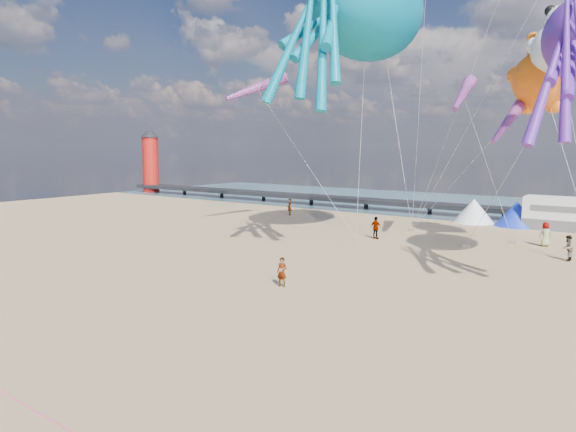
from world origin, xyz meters
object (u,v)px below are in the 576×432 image
at_px(lighthouse, 151,165).
at_px(windsock_left, 257,88).
at_px(sandbag_e, 412,230).
at_px(motorhome_0, 564,214).
at_px(beachgoer_6, 545,234).
at_px(tent_blue, 517,214).
at_px(beachgoer_3, 376,228).
at_px(kite_panda, 559,49).
at_px(sandbag_b, 466,246).
at_px(sandbag_a, 356,239).
at_px(beachgoer_5, 290,207).
at_px(windsock_right, 508,122).
at_px(sandbag_d, 513,242).
at_px(standing_person, 282,272).
at_px(kite_teddy_orange, 542,80).
at_px(kite_octopus_teal, 367,8).
at_px(beachgoer_1, 568,248).
at_px(windsock_mid, 463,94).
at_px(tent_white, 474,211).

relative_size(lighthouse, windsock_left, 1.39).
bearing_deg(sandbag_e, motorhome_0, 38.30).
bearing_deg(beachgoer_6, tent_blue, -103.69).
distance_m(beachgoer_3, kite_panda, 18.10).
xyz_separation_m(sandbag_b, windsock_left, (-18.69, -1.98, 12.69)).
height_order(tent_blue, windsock_left, windsock_left).
bearing_deg(sandbag_a, motorhome_0, 50.93).
distance_m(sandbag_b, sandbag_e, 7.66).
xyz_separation_m(tent_blue, beachgoer_5, (-22.13, -6.26, -0.28)).
relative_size(tent_blue, sandbag_a, 8.00).
height_order(sandbag_b, windsock_right, windsock_right).
bearing_deg(sandbag_d, sandbag_b, -126.40).
relative_size(sandbag_a, windsock_right, 0.09).
xyz_separation_m(standing_person, sandbag_e, (-1.47, 21.58, -0.70)).
distance_m(motorhome_0, standing_person, 31.64).
bearing_deg(standing_person, tent_blue, 71.80).
bearing_deg(windsock_left, kite_teddy_orange, 30.32).
height_order(sandbag_a, windsock_left, windsock_left).
bearing_deg(lighthouse, sandbag_b, -16.68).
height_order(lighthouse, sandbag_a, lighthouse).
height_order(sandbag_b, kite_octopus_teal, kite_octopus_teal).
bearing_deg(beachgoer_1, motorhome_0, -167.46).
xyz_separation_m(lighthouse, windsock_mid, (56.44, -16.85, 6.89)).
distance_m(motorhome_0, sandbag_b, 14.06).
relative_size(beachgoer_5, windsock_mid, 0.31).
relative_size(beachgoer_5, kite_panda, 0.30).
bearing_deg(windsock_left, windsock_mid, 28.50).
height_order(beachgoer_1, kite_octopus_teal, kite_octopus_teal).
distance_m(tent_blue, sandbag_d, 9.86).
height_order(lighthouse, windsock_mid, windsock_mid).
distance_m(sandbag_b, windsock_left, 22.67).
bearing_deg(sandbag_d, windsock_left, -165.47).
height_order(standing_person, kite_panda, kite_panda).
height_order(tent_white, windsock_left, windsock_left).
distance_m(motorhome_0, kite_octopus_teal, 25.77).
bearing_deg(sandbag_b, motorhome_0, 70.20).
bearing_deg(sandbag_b, standing_person, -105.40).
bearing_deg(sandbag_a, standing_person, -77.17).
distance_m(beachgoer_1, kite_octopus_teal, 22.26).
relative_size(motorhome_0, kite_teddy_orange, 0.96).
distance_m(sandbag_d, windsock_left, 25.40).
relative_size(beachgoer_3, windsock_right, 0.32).
bearing_deg(kite_octopus_teal, windsock_mid, 22.37).
bearing_deg(tent_white, windsock_right, -67.13).
distance_m(standing_person, sandbag_b, 17.68).
distance_m(standing_person, windsock_left, 23.79).
bearing_deg(sandbag_a, sandbag_b, 17.53).
bearing_deg(windsock_right, beachgoer_1, 9.28).
xyz_separation_m(beachgoer_6, windsock_mid, (-5.62, -3.54, 10.46)).
bearing_deg(sandbag_d, tent_white, 121.40).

